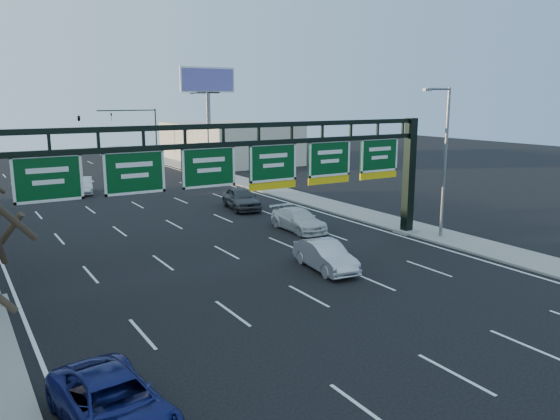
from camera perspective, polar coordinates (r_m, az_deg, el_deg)
ground at (r=22.40m, az=5.93°, el=-10.46°), size 160.00×160.00×0.00m
sidewalk_right at (r=45.23m, az=3.34°, el=1.00°), size 3.00×120.00×0.12m
lane_markings at (r=39.44m, az=-12.07°, el=-0.91°), size 21.60×120.00×0.01m
sign_gantry at (r=27.84m, az=-3.71°, el=3.83°), size 24.60×1.20×7.20m
building_right_distant at (r=74.25m, az=-5.47°, el=7.04°), size 12.00×20.00×5.00m
streetlight_near at (r=33.89m, az=16.75°, el=5.53°), size 2.15×0.22×9.00m
streetlight_far at (r=61.84m, az=-7.67°, el=8.47°), size 2.15×0.22×9.00m
billboard_right at (r=67.34m, az=-7.54°, el=12.11°), size 7.00×0.50×12.00m
traffic_signal_mast at (r=73.76m, az=-17.43°, el=8.87°), size 10.16×0.54×7.00m
car_blue_suv at (r=15.48m, az=-17.05°, el=-18.81°), size 2.77×5.16×1.38m
car_silver_sedan at (r=27.25m, az=4.76°, el=-4.79°), size 1.99×4.48×1.43m
car_white_wagon at (r=35.15m, az=1.94°, el=-1.03°), size 2.04×4.82×1.39m
car_grey_far at (r=41.99m, az=-4.09°, el=1.24°), size 2.81×5.20×1.68m
car_silver_distant at (r=51.76m, az=-19.87°, el=2.42°), size 2.37×4.60×1.45m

